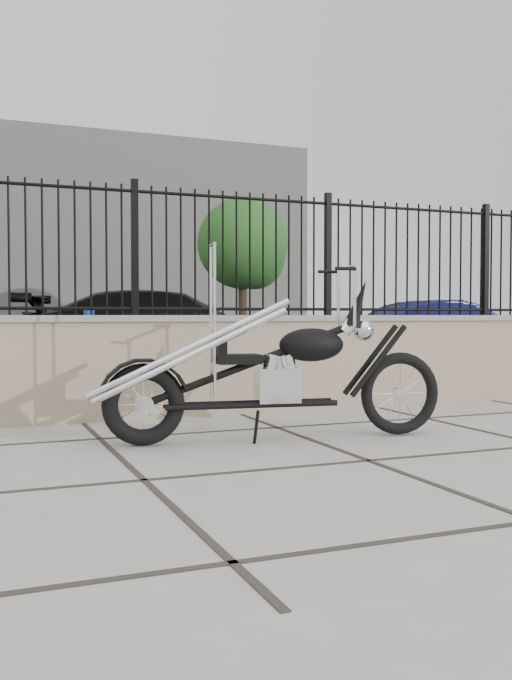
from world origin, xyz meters
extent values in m
plane|color=#99968E|center=(0.00, 0.00, 0.00)|extent=(90.00, 90.00, 0.00)
plane|color=black|center=(0.00, 12.50, 0.00)|extent=(30.00, 30.00, 0.00)
cube|color=gray|center=(0.00, 2.50, 0.48)|extent=(14.00, 0.36, 0.96)
cube|color=black|center=(0.00, 2.50, 1.56)|extent=(14.00, 0.08, 1.20)
cube|color=beige|center=(0.00, 26.50, 4.00)|extent=(22.00, 6.00, 8.00)
imported|color=black|center=(0.60, 7.18, 0.68)|extent=(5.01, 3.10, 1.36)
imported|color=#0F103A|center=(5.97, 7.10, 0.62)|extent=(3.85, 1.70, 1.23)
cylinder|color=#0B1CA8|center=(-1.15, 4.26, 0.51)|extent=(0.13, 0.13, 1.02)
cylinder|color=#0C57B4|center=(2.84, 4.91, 0.44)|extent=(0.13, 0.13, 0.89)
cylinder|color=#382619|center=(5.27, 16.17, 1.28)|extent=(0.26, 0.26, 2.56)
sphere|color=#326526|center=(5.27, 16.17, 3.24)|extent=(2.73, 2.73, 2.73)
camera|label=1|loc=(-2.44, -4.08, 0.96)|focal=38.00mm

